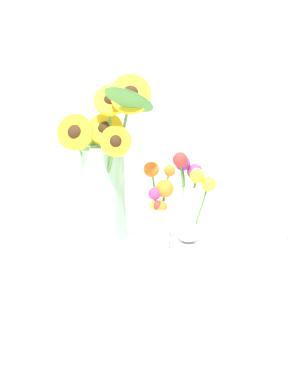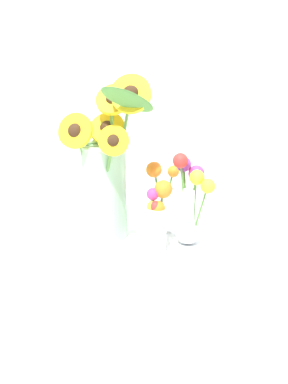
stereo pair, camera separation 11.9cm
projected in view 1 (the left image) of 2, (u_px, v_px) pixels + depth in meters
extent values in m
plane|color=white|center=(128.00, 263.00, 1.16)|extent=(6.00, 6.00, 0.00)
cylinder|color=silver|center=(144.00, 245.00, 1.23)|extent=(0.49, 0.49, 0.02)
cylinder|color=#99CC9E|center=(103.00, 194.00, 1.21)|extent=(0.10, 0.10, 0.21)
torus|color=#99CC9E|center=(102.00, 147.00, 1.18)|extent=(0.11, 0.11, 0.01)
cylinder|color=#568E42|center=(108.00, 159.00, 1.19)|extent=(0.02, 0.04, 0.25)
cylinder|color=yellow|center=(111.00, 100.00, 1.16)|extent=(0.08, 0.06, 0.07)
sphere|color=#382314|center=(111.00, 100.00, 1.16)|extent=(0.03, 0.03, 0.03)
cylinder|color=#568E42|center=(119.00, 155.00, 1.19)|extent=(0.06, 0.03, 0.27)
cylinder|color=yellow|center=(130.00, 94.00, 1.13)|extent=(0.10, 0.05, 0.10)
sphere|color=#382314|center=(130.00, 94.00, 1.13)|extent=(0.04, 0.04, 0.04)
cylinder|color=#568E42|center=(106.00, 180.00, 1.16)|extent=(0.06, 0.06, 0.18)
cylinder|color=yellow|center=(116.00, 141.00, 1.10)|extent=(0.08, 0.03, 0.08)
sphere|color=#382314|center=(116.00, 141.00, 1.10)|extent=(0.03, 0.03, 0.03)
cylinder|color=#568E42|center=(104.00, 175.00, 1.19)|extent=(0.01, 0.04, 0.20)
cylinder|color=yellow|center=(105.00, 129.00, 1.18)|extent=(0.08, 0.07, 0.07)
sphere|color=#382314|center=(105.00, 129.00, 1.18)|extent=(0.03, 0.03, 0.03)
cylinder|color=#568E42|center=(91.00, 181.00, 1.18)|extent=(0.05, 0.05, 0.22)
cylinder|color=yellow|center=(75.00, 132.00, 1.13)|extent=(0.09, 0.04, 0.09)
sphere|color=#382314|center=(75.00, 132.00, 1.13)|extent=(0.03, 0.03, 0.03)
ellipsoid|color=#477F38|center=(130.00, 100.00, 1.09)|extent=(0.13, 0.14, 0.09)
ellipsoid|color=#477F38|center=(133.00, 86.00, 1.17)|extent=(0.09, 0.11, 0.05)
cylinder|color=white|center=(154.00, 231.00, 1.15)|extent=(0.07, 0.07, 0.09)
cylinder|color=#427533|center=(162.00, 213.00, 1.16)|extent=(0.01, 0.03, 0.10)
sphere|color=orange|center=(165.00, 189.00, 1.15)|extent=(0.04, 0.04, 0.04)
cylinder|color=#427533|center=(157.00, 224.00, 1.16)|extent=(0.02, 0.01, 0.08)
sphere|color=yellow|center=(155.00, 206.00, 1.15)|extent=(0.03, 0.03, 0.03)
cylinder|color=#427533|center=(157.00, 218.00, 1.15)|extent=(0.02, 0.03, 0.10)
sphere|color=#C6337A|center=(155.00, 194.00, 1.15)|extent=(0.03, 0.03, 0.03)
cylinder|color=#427533|center=(158.00, 225.00, 1.16)|extent=(0.01, 0.02, 0.08)
sphere|color=orange|center=(160.00, 208.00, 1.15)|extent=(0.03, 0.03, 0.03)
cylinder|color=#427533|center=(156.00, 224.00, 1.16)|extent=(0.01, 0.01, 0.08)
sphere|color=red|center=(158.00, 206.00, 1.15)|extent=(0.02, 0.02, 0.02)
sphere|color=white|center=(188.00, 230.00, 1.21)|extent=(0.06, 0.06, 0.06)
cylinder|color=white|center=(189.00, 203.00, 1.19)|extent=(0.03, 0.03, 0.07)
cylinder|color=#4C8438|center=(192.00, 201.00, 1.19)|extent=(0.03, 0.01, 0.11)
sphere|color=yellow|center=(197.00, 176.00, 1.17)|extent=(0.03, 0.03, 0.03)
cylinder|color=#4C8438|center=(184.00, 193.00, 1.19)|extent=(0.02, 0.01, 0.15)
sphere|color=red|center=(180.00, 160.00, 1.17)|extent=(0.03, 0.03, 0.03)
cylinder|color=#4C8438|center=(194.00, 202.00, 1.21)|extent=(0.01, 0.03, 0.13)
sphere|color=#C6337A|center=(195.00, 172.00, 1.20)|extent=(0.04, 0.04, 0.04)
cylinder|color=#4C8438|center=(200.00, 210.00, 1.18)|extent=(0.04, 0.01, 0.12)
sphere|color=yellow|center=(209.00, 184.00, 1.16)|extent=(0.03, 0.03, 0.03)
cylinder|color=#4C8438|center=(185.00, 198.00, 1.20)|extent=(0.02, 0.03, 0.15)
sphere|color=purple|center=(183.00, 163.00, 1.19)|extent=(0.03, 0.03, 0.03)
cylinder|color=white|center=(161.00, 209.00, 1.29)|extent=(0.07, 0.07, 0.09)
cylinder|color=#4C8438|center=(159.00, 203.00, 1.30)|extent=(0.01, 0.01, 0.07)
sphere|color=red|center=(161.00, 189.00, 1.29)|extent=(0.03, 0.03, 0.03)
cylinder|color=#4C8438|center=(164.00, 194.00, 1.27)|extent=(0.03, 0.02, 0.11)
sphere|color=orange|center=(170.00, 171.00, 1.26)|extent=(0.03, 0.03, 0.03)
cylinder|color=#4C8438|center=(155.00, 191.00, 1.27)|extent=(0.02, 0.04, 0.11)
sphere|color=orange|center=(151.00, 169.00, 1.23)|extent=(0.04, 0.04, 0.04)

